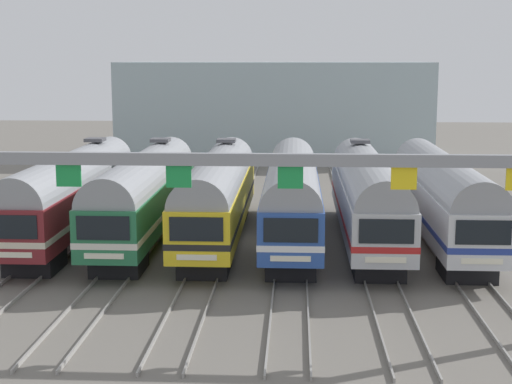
{
  "coord_description": "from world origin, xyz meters",
  "views": [
    {
      "loc": [
        2.17,
        -40.01,
        9.75
      ],
      "look_at": [
        -0.06,
        2.18,
        2.34
      ],
      "focal_mm": 53.4,
      "sensor_mm": 36.0,
      "label": 1
    }
  ],
  "objects_px": {
    "commuter_train_stainless": "(367,194)",
    "catenary_gantry": "(234,185)",
    "commuter_train_maroon": "(72,191)",
    "commuter_train_silver": "(442,194)",
    "commuter_train_blue": "(292,193)",
    "commuter_train_green": "(145,192)",
    "commuter_train_yellow": "(218,192)"
  },
  "relations": [
    {
      "from": "commuter_train_maroon",
      "to": "commuter_train_stainless",
      "type": "relative_size",
      "value": 1.0
    },
    {
      "from": "commuter_train_maroon",
      "to": "catenary_gantry",
      "type": "bearing_deg",
      "value": -53.68
    },
    {
      "from": "commuter_train_maroon",
      "to": "commuter_train_green",
      "type": "relative_size",
      "value": 1.0
    },
    {
      "from": "commuter_train_stainless",
      "to": "commuter_train_silver",
      "type": "height_order",
      "value": "commuter_train_stainless"
    },
    {
      "from": "commuter_train_stainless",
      "to": "catenary_gantry",
      "type": "distance_m",
      "value": 14.99
    },
    {
      "from": "commuter_train_maroon",
      "to": "commuter_train_blue",
      "type": "distance_m",
      "value": 11.91
    },
    {
      "from": "commuter_train_silver",
      "to": "catenary_gantry",
      "type": "relative_size",
      "value": 0.72
    },
    {
      "from": "catenary_gantry",
      "to": "commuter_train_yellow",
      "type": "bearing_deg",
      "value": 98.36
    },
    {
      "from": "commuter_train_maroon",
      "to": "commuter_train_silver",
      "type": "xyz_separation_m",
      "value": [
        19.84,
        -0.0,
        -0.0
      ]
    },
    {
      "from": "commuter_train_maroon",
      "to": "commuter_train_yellow",
      "type": "relative_size",
      "value": 1.0
    },
    {
      "from": "commuter_train_green",
      "to": "catenary_gantry",
      "type": "height_order",
      "value": "catenary_gantry"
    },
    {
      "from": "commuter_train_yellow",
      "to": "commuter_train_blue",
      "type": "xyz_separation_m",
      "value": [
        3.97,
        -0.0,
        -0.0
      ]
    },
    {
      "from": "commuter_train_stainless",
      "to": "catenary_gantry",
      "type": "height_order",
      "value": "catenary_gantry"
    },
    {
      "from": "catenary_gantry",
      "to": "commuter_train_stainless",
      "type": "bearing_deg",
      "value": 66.2
    },
    {
      "from": "commuter_train_maroon",
      "to": "commuter_train_silver",
      "type": "bearing_deg",
      "value": -0.01
    },
    {
      "from": "commuter_train_maroon",
      "to": "catenary_gantry",
      "type": "distance_m",
      "value": 16.96
    },
    {
      "from": "commuter_train_maroon",
      "to": "commuter_train_stainless",
      "type": "distance_m",
      "value": 15.88
    },
    {
      "from": "commuter_train_silver",
      "to": "catenary_gantry",
      "type": "bearing_deg",
      "value": -126.33
    },
    {
      "from": "commuter_train_yellow",
      "to": "catenary_gantry",
      "type": "distance_m",
      "value": 13.9
    },
    {
      "from": "commuter_train_green",
      "to": "catenary_gantry",
      "type": "bearing_deg",
      "value": -66.2
    },
    {
      "from": "commuter_train_maroon",
      "to": "commuter_train_stainless",
      "type": "bearing_deg",
      "value": 0.0
    },
    {
      "from": "commuter_train_maroon",
      "to": "commuter_train_blue",
      "type": "xyz_separation_m",
      "value": [
        11.91,
        -0.0,
        -0.0
      ]
    },
    {
      "from": "commuter_train_green",
      "to": "commuter_train_silver",
      "type": "relative_size",
      "value": 1.0
    },
    {
      "from": "commuter_train_stainless",
      "to": "commuter_train_silver",
      "type": "xyz_separation_m",
      "value": [
        3.97,
        -0.0,
        -0.0
      ]
    },
    {
      "from": "commuter_train_silver",
      "to": "commuter_train_green",
      "type": "bearing_deg",
      "value": 179.98
    },
    {
      "from": "commuter_train_yellow",
      "to": "commuter_train_stainless",
      "type": "distance_m",
      "value": 7.94
    },
    {
      "from": "commuter_train_stainless",
      "to": "commuter_train_maroon",
      "type": "bearing_deg",
      "value": 180.0
    },
    {
      "from": "commuter_train_blue",
      "to": "commuter_train_stainless",
      "type": "distance_m",
      "value": 3.97
    },
    {
      "from": "commuter_train_maroon",
      "to": "commuter_train_blue",
      "type": "bearing_deg",
      "value": -0.02
    },
    {
      "from": "commuter_train_green",
      "to": "commuter_train_yellow",
      "type": "xyz_separation_m",
      "value": [
        3.97,
        0.0,
        0.0
      ]
    },
    {
      "from": "commuter_train_green",
      "to": "commuter_train_stainless",
      "type": "bearing_deg",
      "value": 0.0
    },
    {
      "from": "commuter_train_green",
      "to": "commuter_train_blue",
      "type": "xyz_separation_m",
      "value": [
        7.94,
        -0.0,
        -0.0
      ]
    }
  ]
}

